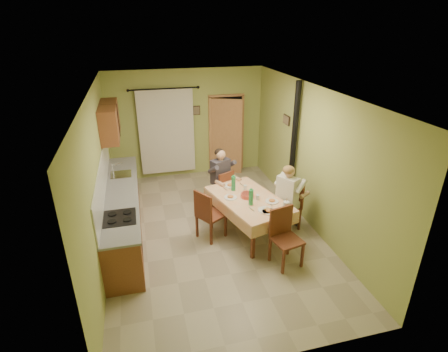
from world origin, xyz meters
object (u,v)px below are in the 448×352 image
object	(u,v)px
man_right	(288,191)
stove_flue	(292,164)
chair_near	(286,249)
chair_left	(211,224)
dining_table	(248,215)
man_far	(221,173)
chair_far	(222,198)
chair_right	(287,217)

from	to	relation	value
man_right	stove_flue	xyz separation A→B (m)	(0.47, 0.90, 0.15)
chair_near	stove_flue	distance (m)	2.21
man_right	stove_flue	world-z (taller)	stove_flue
chair_left	man_right	distance (m)	1.63
chair_near	man_right	bearing A→B (deg)	-126.90
dining_table	chair_left	size ratio (longest dim) A/B	1.94
dining_table	man_far	world-z (taller)	man_far
chair_left	man_right	bearing A→B (deg)	53.13
dining_table	chair_left	distance (m)	0.76
man_far	man_right	distance (m)	1.55
man_right	chair_near	bearing A→B (deg)	124.37
chair_far	stove_flue	distance (m)	1.70
chair_near	chair_far	bearing A→B (deg)	-86.69
chair_near	stove_flue	size ratio (longest dim) A/B	0.36
chair_near	man_right	xyz separation A→B (m)	(0.44, 0.98, 0.59)
chair_near	chair_right	size ratio (longest dim) A/B	1.01
dining_table	chair_near	size ratio (longest dim) A/B	1.93
chair_right	man_right	xyz separation A→B (m)	(-0.01, -0.01, 0.59)
chair_left	man_right	world-z (taller)	man_right
chair_left	man_right	xyz separation A→B (m)	(1.51, -0.13, 0.59)
chair_far	man_far	bearing A→B (deg)	90.00
dining_table	stove_flue	xyz separation A→B (m)	(1.23, 0.78, 0.64)
chair_right	chair_left	distance (m)	1.53
chair_left	man_far	distance (m)	1.26
dining_table	man_right	distance (m)	0.92
chair_left	man_right	size ratio (longest dim) A/B	0.73
dining_table	man_right	bearing A→B (deg)	-24.51
dining_table	chair_right	xyz separation A→B (m)	(0.77, -0.11, -0.09)
dining_table	chair_far	bearing A→B (deg)	90.08
dining_table	man_far	distance (m)	1.17
chair_right	man_far	size ratio (longest dim) A/B	0.73
chair_right	man_right	world-z (taller)	man_right
chair_right	chair_left	bearing A→B (deg)	53.89
dining_table	man_right	xyz separation A→B (m)	(0.76, -0.12, 0.50)
chair_near	chair_left	world-z (taller)	chair_near
man_far	stove_flue	xyz separation A→B (m)	(1.52, -0.24, 0.15)
chair_near	chair_right	distance (m)	1.08
chair_far	chair_near	world-z (taller)	chair_near
chair_far	man_far	size ratio (longest dim) A/B	0.68
dining_table	chair_right	bearing A→B (deg)	-23.79
chair_far	chair_left	size ratio (longest dim) A/B	0.93
chair_far	man_right	size ratio (longest dim) A/B	0.68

